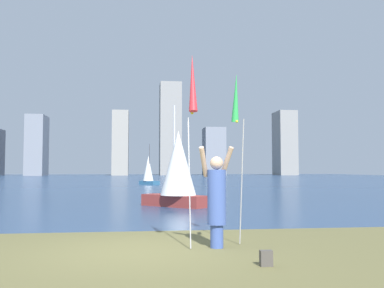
# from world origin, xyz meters

# --- Properties ---
(ground) EXTENTS (120.00, 138.00, 0.12)m
(ground) POSITION_xyz_m (0.00, 50.95, -0.06)
(ground) COLOR brown
(person) EXTENTS (0.72, 0.53, 1.97)m
(person) POSITION_xyz_m (1.53, 0.18, 0.97)
(person) COLOR #3F59A5
(person) RESTS_ON ground
(kite_flag_left) EXTENTS (0.16, 0.89, 3.70)m
(kite_flag_left) POSITION_xyz_m (1.00, -0.21, 3.05)
(kite_flag_left) COLOR #B2B2B7
(kite_flag_left) RESTS_ON ground
(kite_flag_right) EXTENTS (0.16, 0.85, 3.54)m
(kite_flag_right) POSITION_xyz_m (2.05, 0.72, 2.94)
(kite_flag_right) COLOR #B2B2B7
(kite_flag_right) RESTS_ON ground
(bag) EXTENTS (0.19, 0.12, 0.25)m
(bag) POSITION_xyz_m (2.01, -1.48, 0.12)
(bag) COLOR #4C4742
(bag) RESTS_ON ground
(sailboat_6) EXTENTS (2.03, 2.14, 4.01)m
(sailboat_6) POSITION_xyz_m (1.08, 34.82, 1.32)
(sailboat_6) COLOR #2D6084
(sailboat_6) RESTS_ON ground
(sailboat_7) EXTENTS (2.65, 2.64, 4.16)m
(sailboat_7) POSITION_xyz_m (1.61, 9.37, 1.52)
(sailboat_7) COLOR maroon
(sailboat_7) RESTS_ON ground
(skyline_tower_1) EXTENTS (4.13, 7.23, 14.11)m
(skyline_tower_1) POSITION_xyz_m (-23.52, 96.64, 7.05)
(skyline_tower_1) COLOR gray
(skyline_tower_1) RESTS_ON ground
(skyline_tower_2) EXTENTS (3.88, 6.74, 15.70)m
(skyline_tower_2) POSITION_xyz_m (-4.20, 98.76, 7.85)
(skyline_tower_2) COLOR gray
(skyline_tower_2) RESTS_ON ground
(skyline_tower_3) EXTENTS (5.32, 6.45, 23.31)m
(skyline_tower_3) POSITION_xyz_m (8.15, 100.55, 11.65)
(skyline_tower_3) COLOR gray
(skyline_tower_3) RESTS_ON ground
(skyline_tower_4) EXTENTS (5.18, 6.09, 11.96)m
(skyline_tower_4) POSITION_xyz_m (19.19, 99.34, 5.98)
(skyline_tower_4) COLOR gray
(skyline_tower_4) RESTS_ON ground
(skyline_tower_5) EXTENTS (4.59, 7.03, 16.31)m
(skyline_tower_5) POSITION_xyz_m (37.56, 98.59, 8.16)
(skyline_tower_5) COLOR gray
(skyline_tower_5) RESTS_ON ground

